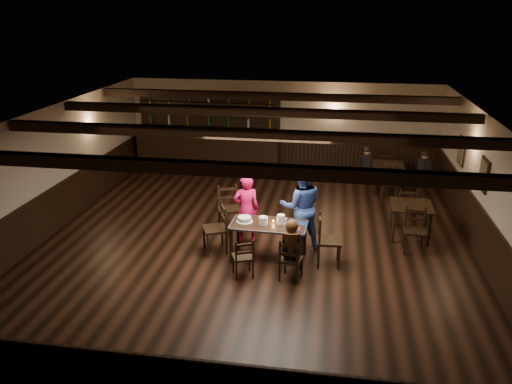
# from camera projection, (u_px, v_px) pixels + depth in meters

# --- Properties ---
(ground) EXTENTS (10.00, 10.00, 0.00)m
(ground) POSITION_uv_depth(u_px,v_px,m) (255.00, 243.00, 10.51)
(ground) COLOR black
(ground) RESTS_ON ground
(room_shell) EXTENTS (9.02, 10.02, 2.71)m
(room_shell) POSITION_uv_depth(u_px,v_px,m) (255.00, 164.00, 9.94)
(room_shell) COLOR #C0B49F
(room_shell) RESTS_ON ground
(dining_table) EXTENTS (1.50, 0.79, 0.75)m
(dining_table) POSITION_uv_depth(u_px,v_px,m) (269.00, 228.00, 9.65)
(dining_table) COLOR black
(dining_table) RESTS_ON ground
(chair_near_left) EXTENTS (0.47, 0.46, 0.78)m
(chair_near_left) POSITION_uv_depth(u_px,v_px,m) (244.00, 255.00, 9.04)
(chair_near_left) COLOR black
(chair_near_left) RESTS_ON ground
(chair_near_right) EXTENTS (0.45, 0.44, 0.81)m
(chair_near_right) POSITION_uv_depth(u_px,v_px,m) (290.00, 257.00, 8.93)
(chair_near_right) COLOR black
(chair_near_right) RESTS_ON ground
(chair_end_left) EXTENTS (0.61, 0.62, 1.01)m
(chair_end_left) POSITION_uv_depth(u_px,v_px,m) (219.00, 224.00, 10.00)
(chair_end_left) COLOR black
(chair_end_left) RESTS_ON ground
(chair_end_right) EXTENTS (0.47, 0.49, 1.01)m
(chair_end_right) POSITION_uv_depth(u_px,v_px,m) (325.00, 236.00, 9.47)
(chair_end_right) COLOR black
(chair_end_right) RESTS_ON ground
(chair_far_pushed) EXTENTS (0.59, 0.58, 1.00)m
(chair_far_pushed) POSITION_uv_depth(u_px,v_px,m) (228.00, 204.00, 11.04)
(chair_far_pushed) COLOR black
(chair_far_pushed) RESTS_ON ground
(woman_pink) EXTENTS (0.62, 0.50, 1.49)m
(woman_pink) POSITION_uv_depth(u_px,v_px,m) (246.00, 209.00, 10.35)
(woman_pink) COLOR #FF1787
(woman_pink) RESTS_ON ground
(man_blue) EXTENTS (0.99, 0.84, 1.78)m
(man_blue) POSITION_uv_depth(u_px,v_px,m) (301.00, 206.00, 10.09)
(man_blue) COLOR navy
(man_blue) RESTS_ON ground
(seated_person) EXTENTS (0.31, 0.46, 0.75)m
(seated_person) POSITION_uv_depth(u_px,v_px,m) (292.00, 240.00, 8.86)
(seated_person) COLOR black
(seated_person) RESTS_ON ground
(cake) EXTENTS (0.33, 0.33, 0.10)m
(cake) POSITION_uv_depth(u_px,v_px,m) (244.00, 219.00, 9.71)
(cake) COLOR white
(cake) RESTS_ON dining_table
(plate_stack_a) EXTENTS (0.17, 0.17, 0.16)m
(plate_stack_a) POSITION_uv_depth(u_px,v_px,m) (263.00, 220.00, 9.57)
(plate_stack_a) COLOR white
(plate_stack_a) RESTS_ON dining_table
(plate_stack_b) EXTENTS (0.15, 0.15, 0.18)m
(plate_stack_b) POSITION_uv_depth(u_px,v_px,m) (281.00, 219.00, 9.60)
(plate_stack_b) COLOR white
(plate_stack_b) RESTS_ON dining_table
(tea_light) EXTENTS (0.04, 0.04, 0.06)m
(tea_light) POSITION_uv_depth(u_px,v_px,m) (273.00, 221.00, 9.67)
(tea_light) COLOR #A5A8AD
(tea_light) RESTS_ON dining_table
(salt_shaker) EXTENTS (0.03, 0.03, 0.09)m
(salt_shaker) POSITION_uv_depth(u_px,v_px,m) (284.00, 225.00, 9.44)
(salt_shaker) COLOR silver
(salt_shaker) RESTS_ON dining_table
(pepper_shaker) EXTENTS (0.04, 0.04, 0.10)m
(pepper_shaker) POSITION_uv_depth(u_px,v_px,m) (287.00, 225.00, 9.43)
(pepper_shaker) COLOR #A5A8AD
(pepper_shaker) RESTS_ON dining_table
(drink_glass) EXTENTS (0.07, 0.07, 0.10)m
(drink_glass) POSITION_uv_depth(u_px,v_px,m) (285.00, 221.00, 9.63)
(drink_glass) COLOR silver
(drink_glass) RESTS_ON dining_table
(menu_red) EXTENTS (0.29, 0.22, 0.00)m
(menu_red) POSITION_uv_depth(u_px,v_px,m) (293.00, 228.00, 9.42)
(menu_red) COLOR maroon
(menu_red) RESTS_ON dining_table
(menu_blue) EXTENTS (0.32, 0.26, 0.00)m
(menu_blue) POSITION_uv_depth(u_px,v_px,m) (300.00, 223.00, 9.66)
(menu_blue) COLOR #0E2149
(menu_blue) RESTS_ON dining_table
(bar_counter) EXTENTS (4.43, 0.70, 2.20)m
(bar_counter) POSITION_uv_depth(u_px,v_px,m) (209.00, 148.00, 14.95)
(bar_counter) COLOR black
(bar_counter) RESTS_ON ground
(back_table_a) EXTENTS (0.88, 0.88, 0.75)m
(back_table_a) POSITION_uv_depth(u_px,v_px,m) (411.00, 209.00, 10.58)
(back_table_a) COLOR black
(back_table_a) RESTS_ON ground
(back_table_b) EXTENTS (0.84, 0.84, 0.75)m
(back_table_b) POSITION_uv_depth(u_px,v_px,m) (388.00, 167.00, 13.34)
(back_table_b) COLOR black
(back_table_b) RESTS_ON ground
(bg_patron_left) EXTENTS (0.23, 0.35, 0.70)m
(bg_patron_left) POSITION_uv_depth(u_px,v_px,m) (367.00, 159.00, 13.48)
(bg_patron_left) COLOR black
(bg_patron_left) RESTS_ON ground
(bg_patron_right) EXTENTS (0.28, 0.37, 0.68)m
(bg_patron_right) POSITION_uv_depth(u_px,v_px,m) (424.00, 164.00, 13.15)
(bg_patron_right) COLOR black
(bg_patron_right) RESTS_ON ground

